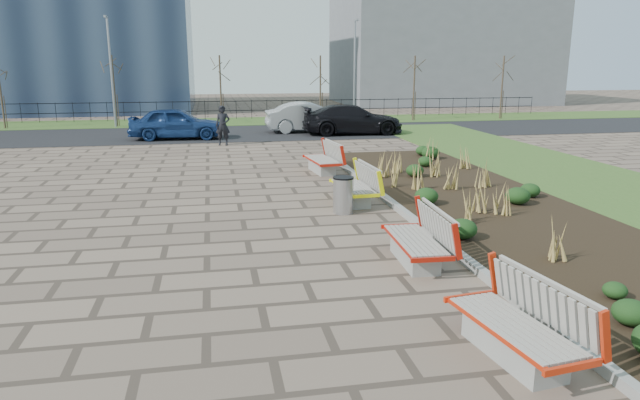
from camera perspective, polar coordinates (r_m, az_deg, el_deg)
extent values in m
plane|color=#705D4D|center=(9.03, -5.89, -10.45)|extent=(120.00, 120.00, 0.00)
cube|color=black|center=(15.34, 16.24, -0.56)|extent=(4.50, 18.00, 0.10)
cube|color=gray|center=(14.44, 7.97, -0.91)|extent=(0.16, 18.00, 0.15)
cube|color=#33511E|center=(36.41, -9.82, 7.72)|extent=(80.00, 5.00, 0.04)
cube|color=black|center=(30.45, -9.57, 6.57)|extent=(80.00, 7.00, 0.02)
cylinder|color=#B2B2B7|center=(14.15, 2.34, 0.46)|extent=(0.51, 0.51, 0.89)
imported|color=black|center=(26.15, -9.69, 7.36)|extent=(0.69, 0.50, 1.77)
imported|color=navy|center=(28.63, -14.16, 7.46)|extent=(4.53, 1.96, 1.52)
imported|color=gray|center=(30.66, -0.99, 8.29)|extent=(4.73, 1.69, 1.55)
imported|color=black|center=(29.73, 3.25, 8.05)|extent=(5.27, 2.33, 1.50)
cube|color=slate|center=(54.31, 11.95, 14.79)|extent=(18.00, 12.00, 10.00)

